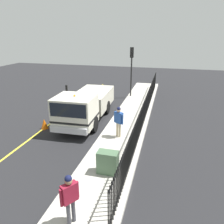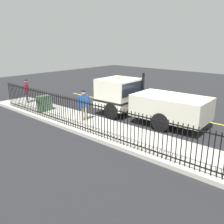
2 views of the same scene
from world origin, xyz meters
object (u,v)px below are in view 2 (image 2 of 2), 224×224
(work_truck, at_px, (141,99))
(utility_cabinet, at_px, (44,103))
(worker_standing, at_px, (84,102))
(traffic_cone, at_px, (138,103))
(pedestrian_distant, at_px, (26,88))

(work_truck, xyz_separation_m, utility_cabinet, (2.99, -5.16, -0.57))
(worker_standing, height_order, traffic_cone, worker_standing)
(pedestrian_distant, bearing_deg, worker_standing, 34.06)
(work_truck, height_order, utility_cabinet, work_truck)
(pedestrian_distant, xyz_separation_m, traffic_cone, (-4.66, 6.23, -0.89))
(work_truck, bearing_deg, traffic_cone, 35.84)
(worker_standing, distance_m, utility_cabinet, 3.38)
(pedestrian_distant, relative_size, traffic_cone, 2.70)
(work_truck, relative_size, worker_standing, 3.87)
(worker_standing, xyz_separation_m, pedestrian_distant, (-0.07, -5.98, -0.03))
(pedestrian_distant, distance_m, utility_cabinet, 2.75)
(work_truck, relative_size, traffic_cone, 10.72)
(worker_standing, distance_m, pedestrian_distant, 5.98)
(pedestrian_distant, height_order, utility_cabinet, pedestrian_distant)
(traffic_cone, bearing_deg, worker_standing, -3.05)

